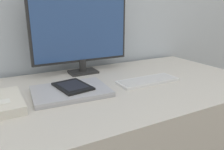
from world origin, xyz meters
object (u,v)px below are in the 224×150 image
(ereader, at_px, (73,86))
(laptop, at_px, (71,91))
(keyboard, at_px, (148,81))
(monitor, at_px, (81,27))

(ereader, bearing_deg, laptop, -134.25)
(keyboard, bearing_deg, ereader, 172.82)
(monitor, relative_size, laptop, 1.64)
(keyboard, relative_size, laptop, 0.94)
(monitor, height_order, keyboard, monitor)
(monitor, xyz_separation_m, laptop, (-0.16, -0.28, -0.25))
(laptop, height_order, ereader, ereader)
(keyboard, distance_m, laptop, 0.39)
(laptop, distance_m, ereader, 0.03)
(laptop, xyz_separation_m, ereader, (0.01, 0.02, 0.02))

